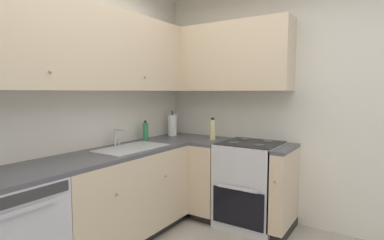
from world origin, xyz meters
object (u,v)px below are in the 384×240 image
oven_range (250,183)px  soap_bottle (145,131)px  paper_towel_roll (172,125)px  oil_bottle (213,130)px

oven_range → soap_bottle: (-0.46, 1.08, 0.54)m
oven_range → soap_bottle: 1.30m
oven_range → soap_bottle: size_ratio=4.60×
paper_towel_roll → oil_bottle: bearing=-93.4°
oven_range → oil_bottle: (-0.02, 0.46, 0.56)m
soap_bottle → oven_range: bearing=-66.8°
soap_bottle → oil_bottle: oil_bottle is taller
paper_towel_roll → oven_range: bearing=-90.9°
oven_range → oil_bottle: oil_bottle is taller
soap_bottle → paper_towel_roll: 0.48m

